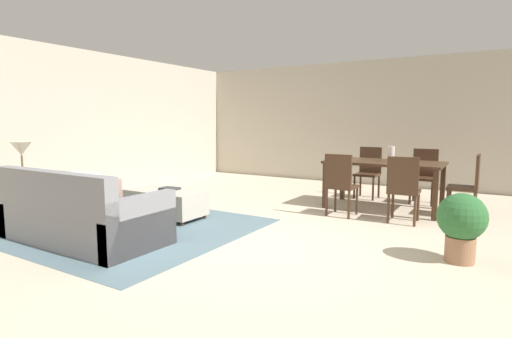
{
  "coord_description": "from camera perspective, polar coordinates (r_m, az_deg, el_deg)",
  "views": [
    {
      "loc": [
        2.19,
        -3.85,
        1.38
      ],
      "look_at": [
        -0.96,
        1.3,
        0.67
      ],
      "focal_mm": 28.07,
      "sensor_mm": 36.0,
      "label": 1
    }
  ],
  "objects": [
    {
      "name": "area_rug",
      "position": [
        5.55,
        -17.52,
        -7.92
      ],
      "size": [
        3.0,
        2.8,
        0.01
      ],
      "primitive_type": "cube",
      "color": "slate",
      "rests_on": "ground_plane"
    },
    {
      "name": "couch",
      "position": [
        5.06,
        -23.69,
        -6.21
      ],
      "size": [
        1.96,
        0.94,
        0.86
      ],
      "color": "gray",
      "rests_on": "ground_plane"
    },
    {
      "name": "dining_chair_far_left",
      "position": [
        7.56,
        15.76,
        -0.03
      ],
      "size": [
        0.41,
        0.41,
        0.92
      ],
      "color": "#422B1C",
      "rests_on": "ground_plane"
    },
    {
      "name": "dining_chair_head_east",
      "position": [
        6.49,
        28.14,
        -1.67
      ],
      "size": [
        0.4,
        0.4,
        0.92
      ],
      "color": "#422B1C",
      "rests_on": "ground_plane"
    },
    {
      "name": "dining_chair_far_right",
      "position": [
        7.36,
        22.85,
        -0.49
      ],
      "size": [
        0.4,
        0.4,
        0.92
      ],
      "color": "#422B1C",
      "rests_on": "ground_plane"
    },
    {
      "name": "dining_chair_near_left",
      "position": [
        5.94,
        11.92,
        -1.73
      ],
      "size": [
        0.41,
        0.41,
        0.92
      ],
      "color": "#422B1C",
      "rests_on": "ground_plane"
    },
    {
      "name": "table_lamp",
      "position": [
        6.08,
        -30.46,
        2.3
      ],
      "size": [
        0.26,
        0.26,
        0.53
      ],
      "color": "brown",
      "rests_on": "side_table"
    },
    {
      "name": "wall_left",
      "position": [
        7.98,
        -25.67,
        5.88
      ],
      "size": [
        0.12,
        11.0,
        2.7
      ],
      "primitive_type": "cube",
      "color": "#BCB2A0",
      "rests_on": "ground_plane"
    },
    {
      "name": "ground_plane",
      "position": [
        4.64,
        1.77,
        -10.58
      ],
      "size": [
        10.8,
        10.8,
        0.0
      ],
      "primitive_type": "plane",
      "color": "beige"
    },
    {
      "name": "side_table",
      "position": [
        6.14,
        -30.16,
        -2.72
      ],
      "size": [
        0.4,
        0.4,
        0.6
      ],
      "color": "brown",
      "rests_on": "ground_plane"
    },
    {
      "name": "vase_centerpiece",
      "position": [
        6.62,
        18.72,
        2.06
      ],
      "size": [
        0.1,
        0.1,
        0.24
      ],
      "primitive_type": "cylinder",
      "color": "silver",
      "rests_on": "dining_table"
    },
    {
      "name": "dining_table",
      "position": [
        6.63,
        17.78,
        0.31
      ],
      "size": [
        1.75,
        0.95,
        0.76
      ],
      "color": "#422B1C",
      "rests_on": "ground_plane"
    },
    {
      "name": "potted_plant",
      "position": [
        4.44,
        27.25,
        -6.76
      ],
      "size": [
        0.47,
        0.47,
        0.69
      ],
      "color": "#996B4C",
      "rests_on": "ground_plane"
    },
    {
      "name": "book_on_ottoman",
      "position": [
        5.94,
        -12.19,
        -2.74
      ],
      "size": [
        0.27,
        0.22,
        0.03
      ],
      "primitive_type": "cube",
      "rotation": [
        0.0,
        0.0,
        0.06
      ],
      "color": "#333338",
      "rests_on": "ottoman_table"
    },
    {
      "name": "dining_chair_near_right",
      "position": [
        5.75,
        20.26,
        -2.28
      ],
      "size": [
        0.42,
        0.42,
        0.92
      ],
      "color": "#422B1C",
      "rests_on": "ground_plane"
    },
    {
      "name": "wall_back",
      "position": [
        9.11,
        17.68,
        6.26
      ],
      "size": [
        9.0,
        0.12,
        2.7
      ],
      "primitive_type": "cube",
      "color": "#BCB2A0",
      "rests_on": "ground_plane"
    },
    {
      "name": "ottoman_table",
      "position": [
        5.95,
        -12.87,
        -4.57
      ],
      "size": [
        1.18,
        0.57,
        0.4
      ],
      "color": "#B7AD9E",
      "rests_on": "ground_plane"
    }
  ]
}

